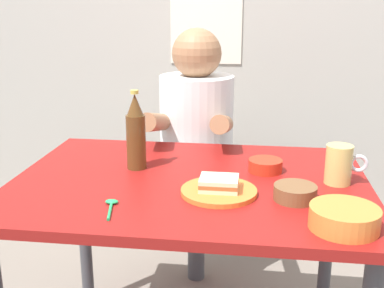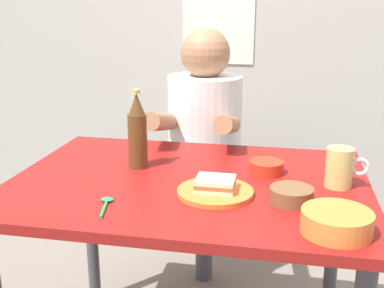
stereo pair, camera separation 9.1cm
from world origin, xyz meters
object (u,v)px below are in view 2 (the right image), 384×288
(dining_table, at_px, (189,207))
(beer_bottle, at_px, (137,133))
(stool, at_px, (204,211))
(beer_mug, at_px, (340,167))
(plate_orange, at_px, (215,192))
(sandwich, at_px, (215,184))
(person_seated, at_px, (204,123))
(condiment_bowl_brown, at_px, (291,194))

(dining_table, bearing_deg, beer_bottle, 156.54)
(stool, distance_m, beer_mug, 0.91)
(stool, bearing_deg, dining_table, -84.74)
(dining_table, xyz_separation_m, stool, (-0.06, 0.63, -0.30))
(stool, distance_m, plate_orange, 0.85)
(plate_orange, bearing_deg, sandwich, 180.00)
(stool, xyz_separation_m, beer_bottle, (-0.13, -0.55, 0.51))
(stool, height_order, plate_orange, plate_orange)
(stool, relative_size, person_seated, 0.63)
(dining_table, bearing_deg, condiment_bowl_brown, -21.10)
(dining_table, xyz_separation_m, person_seated, (-0.06, 0.62, 0.12))
(sandwich, distance_m, beer_mug, 0.38)
(sandwich, xyz_separation_m, beer_bottle, (-0.29, 0.19, 0.09))
(person_seated, xyz_separation_m, beer_bottle, (-0.13, -0.54, 0.09))
(dining_table, relative_size, person_seated, 1.53)
(condiment_bowl_brown, bearing_deg, stool, 116.30)
(dining_table, height_order, condiment_bowl_brown, condiment_bowl_brown)
(stool, bearing_deg, beer_mug, -49.76)
(beer_mug, bearing_deg, sandwich, -159.46)
(plate_orange, xyz_separation_m, sandwich, (-0.00, 0.00, 0.02))
(sandwich, bearing_deg, person_seated, 102.23)
(person_seated, height_order, beer_bottle, person_seated)
(stool, bearing_deg, sandwich, -77.95)
(condiment_bowl_brown, bearing_deg, plate_orange, 175.93)
(sandwich, xyz_separation_m, condiment_bowl_brown, (0.21, -0.02, -0.01))
(person_seated, xyz_separation_m, plate_orange, (0.16, -0.72, -0.02))
(stool, height_order, beer_mug, beer_mug)
(stool, relative_size, sandwich, 4.09)
(condiment_bowl_brown, bearing_deg, person_seated, 116.64)
(plate_orange, xyz_separation_m, beer_mug, (0.35, 0.13, 0.05))
(dining_table, relative_size, stool, 2.44)
(stool, distance_m, beer_bottle, 0.76)
(beer_bottle, bearing_deg, condiment_bowl_brown, -22.00)
(stool, bearing_deg, beer_bottle, -103.48)
(beer_bottle, bearing_deg, dining_table, -23.46)
(dining_table, height_order, beer_mug, beer_mug)
(stool, distance_m, person_seated, 0.42)
(dining_table, height_order, sandwich, sandwich)
(plate_orange, height_order, sandwich, sandwich)
(plate_orange, distance_m, sandwich, 0.02)
(person_seated, relative_size, sandwich, 6.54)
(person_seated, distance_m, beer_mug, 0.78)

